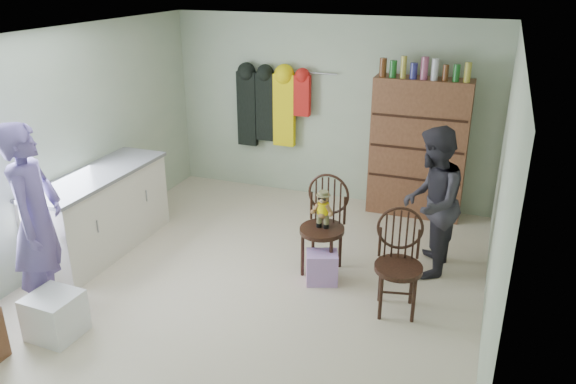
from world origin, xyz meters
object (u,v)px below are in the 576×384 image
at_px(counter, 101,212).
at_px(chair_far, 399,258).
at_px(dresser, 418,147).
at_px(chair_front, 324,218).

distance_m(counter, chair_far, 3.39).
bearing_deg(dresser, counter, -144.31).
bearing_deg(dresser, chair_front, -110.21).
relative_size(counter, dresser, 0.90).
xyz_separation_m(chair_far, dresser, (-0.19, 2.33, 0.37)).
height_order(counter, dresser, dresser).
height_order(chair_far, dresser, dresser).
relative_size(counter, chair_front, 1.76).
xyz_separation_m(counter, chair_front, (2.52, 0.44, 0.13)).
xyz_separation_m(chair_front, dresser, (0.68, 1.86, 0.31)).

